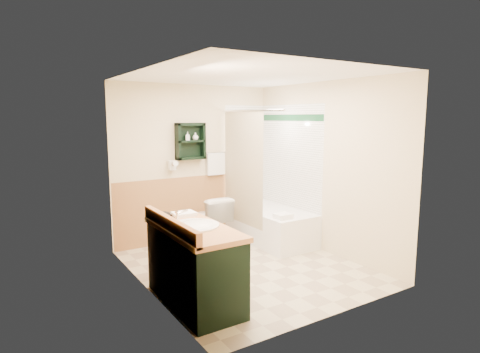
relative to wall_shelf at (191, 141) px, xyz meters
name	(u,v)px	position (x,y,z in m)	size (l,w,h in m)	color
floor	(247,267)	(0.10, -1.41, -1.55)	(3.00, 3.00, 0.00)	beige
back_wall	(194,163)	(0.10, 0.11, -0.35)	(2.60, 0.04, 2.40)	beige
left_wall	(144,184)	(-1.22, -1.41, -0.35)	(0.04, 3.00, 2.40)	beige
right_wall	(325,168)	(1.42, -1.41, -0.35)	(0.04, 3.00, 2.40)	beige
ceiling	(247,74)	(0.10, -1.41, 0.87)	(2.60, 3.00, 0.04)	white
wainscot_left	(149,247)	(-1.19, -1.41, -1.05)	(2.98, 2.98, 1.00)	#BA784B
wainscot_back	(195,207)	(0.10, 0.08, -1.05)	(2.58, 2.58, 1.00)	#BA784B
mirror_frame	(167,161)	(-1.17, -1.96, -0.05)	(1.30, 1.30, 1.00)	#986331
mirror_glass	(167,161)	(-1.17, -1.96, -0.05)	(1.20, 1.20, 0.90)	white
tile_right	(289,172)	(1.38, -0.66, -0.50)	(1.50, 1.50, 2.10)	white
tile_back	(250,169)	(1.13, 0.07, -0.50)	(0.95, 0.95, 2.10)	white
tile_accent	(289,118)	(1.37, -0.66, 0.35)	(1.50, 1.50, 0.10)	#134524
wall_shelf	(191,141)	(0.00, 0.00, 0.00)	(0.45, 0.15, 0.55)	black
hair_dryer	(172,165)	(-0.30, 0.02, -0.35)	(0.10, 0.24, 0.18)	silver
towel_bar	(215,153)	(0.45, 0.04, -0.20)	(0.40, 0.06, 0.40)	white
curtain_rod	(249,111)	(0.63, -0.66, 0.45)	(0.03, 0.03, 1.60)	silver
shower_curtain	(243,168)	(0.63, -0.48, -0.40)	(1.05, 1.05, 1.70)	#C0B191
vanity	(194,265)	(-0.89, -1.94, -1.14)	(0.59, 1.29, 0.82)	black
bathtub	(270,225)	(1.03, -0.65, -1.30)	(0.75, 1.50, 0.50)	white
toilet	(211,221)	(0.15, -0.33, -1.18)	(0.42, 0.75, 0.74)	white
counter_towel	(184,214)	(-0.79, -1.48, -0.71)	(0.25, 0.19, 0.04)	white
vanity_book	(157,207)	(-1.06, -1.36, -0.63)	(0.16, 0.02, 0.21)	black
tub_towel	(283,216)	(0.83, -1.21, -1.01)	(0.23, 0.19, 0.07)	white
soap_bottle_a	(188,138)	(-0.05, -0.01, 0.04)	(0.06, 0.12, 0.06)	white
soap_bottle_b	(195,137)	(0.08, -0.01, 0.06)	(0.09, 0.11, 0.09)	white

